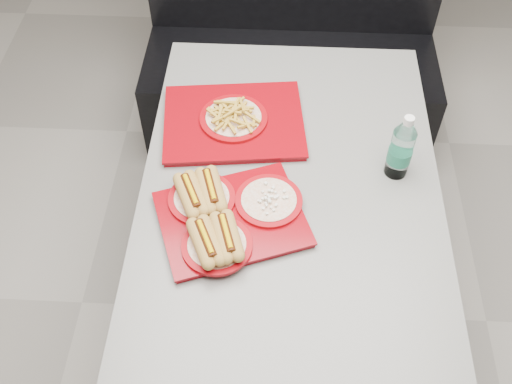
{
  "coord_description": "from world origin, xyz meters",
  "views": [
    {
      "loc": [
        -0.05,
        -1.12,
        2.14
      ],
      "look_at": [
        -0.1,
        -0.07,
        0.83
      ],
      "focal_mm": 42.0,
      "sensor_mm": 36.0,
      "label": 1
    }
  ],
  "objects_px": {
    "tray_far": "(234,120)",
    "water_bottle": "(401,150)",
    "diner_table": "(288,225)",
    "tray_near": "(226,216)",
    "booth_bench": "(291,55)"
  },
  "relations": [
    {
      "from": "diner_table",
      "to": "water_bottle",
      "type": "distance_m",
      "value": 0.43
    },
    {
      "from": "tray_near",
      "to": "water_bottle",
      "type": "distance_m",
      "value": 0.55
    },
    {
      "from": "diner_table",
      "to": "tray_near",
      "type": "xyz_separation_m",
      "value": [
        -0.18,
        -0.12,
        0.2
      ]
    },
    {
      "from": "diner_table",
      "to": "water_bottle",
      "type": "xyz_separation_m",
      "value": [
        0.32,
        0.1,
        0.26
      ]
    },
    {
      "from": "tray_far",
      "to": "water_bottle",
      "type": "xyz_separation_m",
      "value": [
        0.51,
        -0.17,
        0.07
      ]
    },
    {
      "from": "diner_table",
      "to": "water_bottle",
      "type": "height_order",
      "value": "water_bottle"
    },
    {
      "from": "diner_table",
      "to": "tray_near",
      "type": "height_order",
      "value": "tray_near"
    },
    {
      "from": "tray_far",
      "to": "tray_near",
      "type": "bearing_deg",
      "value": -89.03
    },
    {
      "from": "booth_bench",
      "to": "tray_near",
      "type": "distance_m",
      "value": 1.28
    },
    {
      "from": "tray_near",
      "to": "tray_far",
      "type": "bearing_deg",
      "value": 90.97
    },
    {
      "from": "diner_table",
      "to": "tray_far",
      "type": "height_order",
      "value": "tray_far"
    },
    {
      "from": "diner_table",
      "to": "water_bottle",
      "type": "relative_size",
      "value": 6.22
    },
    {
      "from": "booth_bench",
      "to": "water_bottle",
      "type": "distance_m",
      "value": 1.14
    },
    {
      "from": "booth_bench",
      "to": "diner_table",
      "type": "bearing_deg",
      "value": -90.0
    },
    {
      "from": "booth_bench",
      "to": "water_bottle",
      "type": "height_order",
      "value": "booth_bench"
    }
  ]
}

